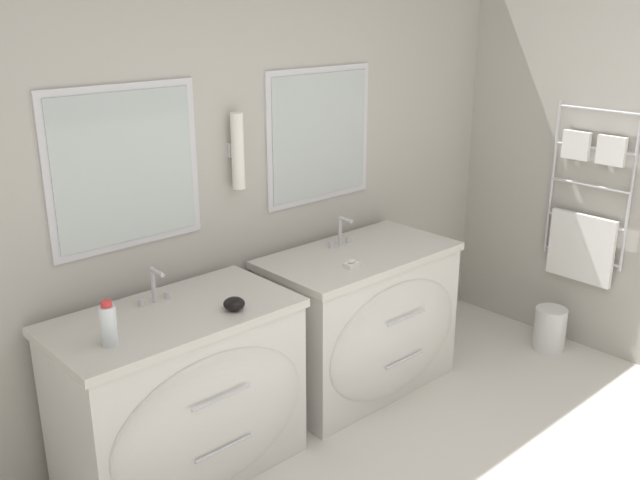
{
  "coord_description": "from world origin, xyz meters",
  "views": [
    {
      "loc": [
        -2.17,
        -1.11,
        2.25
      ],
      "look_at": [
        0.1,
        1.36,
        1.11
      ],
      "focal_mm": 40.0,
      "sensor_mm": 36.0,
      "label": 1
    }
  ],
  "objects_px": {
    "toiletry_bottle": "(108,324)",
    "waste_bin": "(550,328)",
    "vanity_left": "(183,396)",
    "amenity_bowl": "(234,304)",
    "vanity_right": "(363,321)"
  },
  "relations": [
    {
      "from": "vanity_right",
      "to": "toiletry_bottle",
      "type": "distance_m",
      "value": 1.7
    },
    {
      "from": "toiletry_bottle",
      "to": "amenity_bowl",
      "type": "xyz_separation_m",
      "value": [
        0.6,
        -0.07,
        -0.06
      ]
    },
    {
      "from": "vanity_left",
      "to": "amenity_bowl",
      "type": "relative_size",
      "value": 11.25
    },
    {
      "from": "vanity_left",
      "to": "waste_bin",
      "type": "height_order",
      "value": "vanity_left"
    },
    {
      "from": "toiletry_bottle",
      "to": "waste_bin",
      "type": "relative_size",
      "value": 0.69
    },
    {
      "from": "vanity_left",
      "to": "toiletry_bottle",
      "type": "relative_size",
      "value": 5.8
    },
    {
      "from": "toiletry_bottle",
      "to": "waste_bin",
      "type": "xyz_separation_m",
      "value": [
        2.9,
        -0.45,
        -0.81
      ]
    },
    {
      "from": "vanity_right",
      "to": "vanity_left",
      "type": "bearing_deg",
      "value": 180.0
    },
    {
      "from": "waste_bin",
      "to": "amenity_bowl",
      "type": "bearing_deg",
      "value": 170.61
    },
    {
      "from": "vanity_right",
      "to": "toiletry_bottle",
      "type": "xyz_separation_m",
      "value": [
        -1.61,
        -0.06,
        0.52
      ]
    },
    {
      "from": "amenity_bowl",
      "to": "vanity_left",
      "type": "bearing_deg",
      "value": 150.82
    },
    {
      "from": "vanity_left",
      "to": "amenity_bowl",
      "type": "height_order",
      "value": "amenity_bowl"
    },
    {
      "from": "waste_bin",
      "to": "toiletry_bottle",
      "type": "bearing_deg",
      "value": 171.25
    },
    {
      "from": "amenity_bowl",
      "to": "waste_bin",
      "type": "bearing_deg",
      "value": -9.39
    },
    {
      "from": "vanity_left",
      "to": "toiletry_bottle",
      "type": "distance_m",
      "value": 0.64
    }
  ]
}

